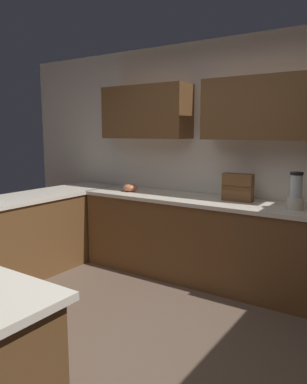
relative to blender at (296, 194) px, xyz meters
The scene contains 9 objects.
ground_plane 2.16m from the blender, 63.23° to the left, with size 14.00×14.00×0.00m, color brown.
wall_back 1.05m from the blender, 21.82° to the right, with size 6.00×0.44×2.60m.
lower_cabinets_back 1.13m from the blender, ahead, with size 2.80×0.60×0.86m, color brown.
countertop_back 0.97m from the blender, ahead, with size 2.84×0.64×0.04m, color silver.
lower_cabinets_side 2.97m from the blender, 23.03° to the left, with size 0.60×2.90×0.86m, color brown.
countertop_side 2.91m from the blender, 23.03° to the left, with size 0.64×2.94×0.04m, color silver.
blender is the anchor object (origin of this frame).
mixing_bowl 1.90m from the blender, ahead, with size 0.17×0.17×0.09m, color #CC724C.
spice_rack 0.61m from the blender, 10.80° to the right, with size 0.31×0.11×0.29m.
Camera 1 is at (-1.67, 1.86, 1.61)m, focal length 35.34 mm.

